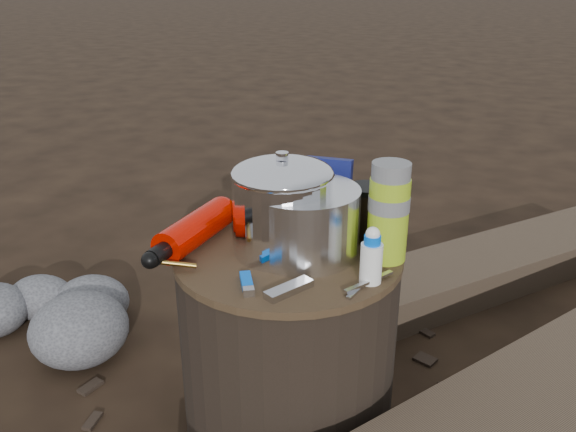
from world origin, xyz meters
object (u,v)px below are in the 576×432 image
at_px(camping_pot, 282,206).
at_px(travel_mug, 366,213).
at_px(stump, 288,340).
at_px(thermos, 388,213).
at_px(fuel_bottle, 195,229).

xyz_separation_m(camping_pot, travel_mug, (0.13, 0.12, -0.04)).
bearing_deg(stump, thermos, 13.95).
distance_m(stump, travel_mug, 0.31).
bearing_deg(stump, camping_pot, 179.51).
height_order(stump, camping_pot, camping_pot).
distance_m(stump, thermos, 0.35).
bearing_deg(travel_mug, camping_pot, -137.69).
relative_size(camping_pot, travel_mug, 1.71).
height_order(stump, fuel_bottle, fuel_bottle).
distance_m(fuel_bottle, travel_mug, 0.34).
relative_size(fuel_bottle, travel_mug, 2.43).
bearing_deg(stump, fuel_bottle, -168.65).
bearing_deg(fuel_bottle, thermos, 14.66).
bearing_deg(camping_pot, fuel_bottle, -167.87).
relative_size(stump, camping_pot, 2.33).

